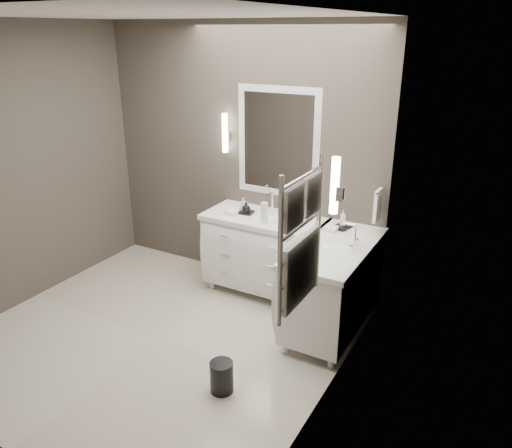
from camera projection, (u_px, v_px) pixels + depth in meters
The scene contains 20 objects.
floor at pixel (157, 338), 4.51m from camera, with size 3.20×3.00×0.01m, color beige.
ceiling at pixel (129, 13), 3.52m from camera, with size 3.20×3.00×0.01m, color white.
wall_back at pixel (240, 157), 5.24m from camera, with size 3.20×0.01×2.70m, color #443D36.
wall_left at pixel (14, 170), 4.74m from camera, with size 0.01×3.00×2.70m, color #443D36.
wall_right at pixel (332, 232), 3.29m from camera, with size 0.01×3.00×2.70m, color #443D36.
vanity_back at pixel (265, 250), 5.13m from camera, with size 1.24×0.59×0.97m.
vanity_right at pixel (334, 282), 4.47m from camera, with size 0.59×1.24×0.97m.
mirror_back at pixel (278, 142), 4.95m from camera, with size 0.90×0.02×1.10m.
mirror_right at pixel (369, 174), 3.88m from camera, with size 0.02×0.90×1.10m.
sconce_back at pixel (225, 134), 5.15m from camera, with size 0.06×0.06×0.40m.
sconce_right at pixel (335, 187), 3.42m from camera, with size 0.06×0.06×0.40m.
towel_bar_corner at pixel (378, 205), 4.51m from camera, with size 0.03×0.22×0.30m.
towel_ladder at pixel (300, 246), 2.97m from camera, with size 0.06×0.58×0.90m.
waste_bin at pixel (222, 377), 3.80m from camera, with size 0.18×0.18×0.25m, color black.
amenity_tray_back at pixel (245, 212), 5.08m from camera, with size 0.16×0.12×0.02m, color black.
amenity_tray_right at pixel (342, 227), 4.70m from camera, with size 0.13×0.17×0.03m, color black.
water_bottle at pixel (264, 213), 4.81m from camera, with size 0.07×0.07×0.20m, color silver.
soap_bottle_a at pixel (243, 204), 5.08m from camera, with size 0.06×0.06×0.13m, color white.
soap_bottle_b at pixel (246, 207), 5.02m from camera, with size 0.08×0.08×0.11m, color black.
soap_bottle_c at pixel (343, 218), 4.67m from camera, with size 0.06×0.06×0.15m, color white.
Camera 1 is at (2.64, -2.91, 2.60)m, focal length 35.00 mm.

